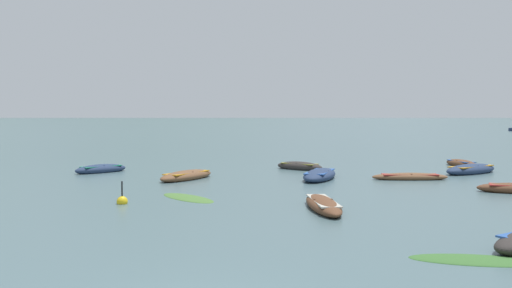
# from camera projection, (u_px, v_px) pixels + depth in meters

# --- Properties ---
(ground_plane) EXTENTS (6000.00, 6000.00, 0.00)m
(ground_plane) POSITION_uv_depth(u_px,v_px,m) (342.00, 117.00, 1487.37)
(ground_plane) COLOR #476066
(mountain_1) EXTENTS (1556.83, 1556.83, 509.56)m
(mountain_1) POSITION_uv_depth(u_px,v_px,m) (146.00, 52.00, 2091.94)
(mountain_1) COLOR #4C5B56
(mountain_1) RESTS_ON ground
(mountain_2) EXTENTS (944.03, 944.03, 330.69)m
(mountain_2) POSITION_uv_depth(u_px,v_px,m) (372.00, 75.00, 2104.18)
(mountain_2) COLOR slate
(mountain_2) RESTS_ON ground
(rowboat_0) EXTENTS (2.23, 4.69, 0.71)m
(rowboat_0) POSITION_uv_depth(u_px,v_px,m) (320.00, 175.00, 29.26)
(rowboat_0) COLOR navy
(rowboat_0) RESTS_ON ground
(rowboat_1) EXTENTS (4.23, 1.65, 0.47)m
(rowboat_1) POSITION_uv_depth(u_px,v_px,m) (410.00, 177.00, 29.09)
(rowboat_1) COLOR brown
(rowboat_1) RESTS_ON ground
(rowboat_3) EXTENTS (4.20, 4.24, 0.72)m
(rowboat_3) POSITION_uv_depth(u_px,v_px,m) (471.00, 170.00, 32.27)
(rowboat_3) COLOR navy
(rowboat_3) RESTS_ON ground
(rowboat_6) EXTENTS (3.51, 2.68, 0.64)m
(rowboat_6) POSITION_uv_depth(u_px,v_px,m) (299.00, 166.00, 34.57)
(rowboat_6) COLOR #2D2826
(rowboat_6) RESTS_ON ground
(rowboat_7) EXTENTS (2.70, 4.42, 0.61)m
(rowboat_7) POSITION_uv_depth(u_px,v_px,m) (187.00, 176.00, 29.25)
(rowboat_7) COLOR brown
(rowboat_7) RESTS_ON ground
(rowboat_9) EXTENTS (2.02, 4.42, 0.53)m
(rowboat_9) POSITION_uv_depth(u_px,v_px,m) (323.00, 205.00, 19.82)
(rowboat_9) COLOR brown
(rowboat_9) RESTS_ON ground
(rowboat_10) EXTENTS (2.13, 3.57, 0.57)m
(rowboat_10) POSITION_uv_depth(u_px,v_px,m) (461.00, 163.00, 36.97)
(rowboat_10) COLOR brown
(rowboat_10) RESTS_ON ground
(rowboat_11) EXTENTS (2.86, 3.47, 0.63)m
(rowboat_11) POSITION_uv_depth(u_px,v_px,m) (101.00, 169.00, 32.80)
(rowboat_11) COLOR navy
(rowboat_11) RESTS_ON ground
(mooring_buoy) EXTENTS (0.44, 0.44, 1.02)m
(mooring_buoy) POSITION_uv_depth(u_px,v_px,m) (122.00, 201.00, 21.06)
(mooring_buoy) COLOR yellow
(mooring_buoy) RESTS_ON ground
(weed_patch_1) EXTENTS (3.21, 1.14, 0.14)m
(weed_patch_1) POSITION_uv_depth(u_px,v_px,m) (477.00, 261.00, 12.78)
(weed_patch_1) COLOR #38662D
(weed_patch_1) RESTS_ON ground
(weed_patch_2) EXTENTS (2.62, 2.81, 0.14)m
(weed_patch_2) POSITION_uv_depth(u_px,v_px,m) (295.00, 164.00, 38.68)
(weed_patch_2) COLOR #477033
(weed_patch_2) RESTS_ON ground
(weed_patch_3) EXTENTS (3.39, 3.23, 0.14)m
(weed_patch_3) POSITION_uv_depth(u_px,v_px,m) (188.00, 198.00, 22.53)
(weed_patch_3) COLOR #477033
(weed_patch_3) RESTS_ON ground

